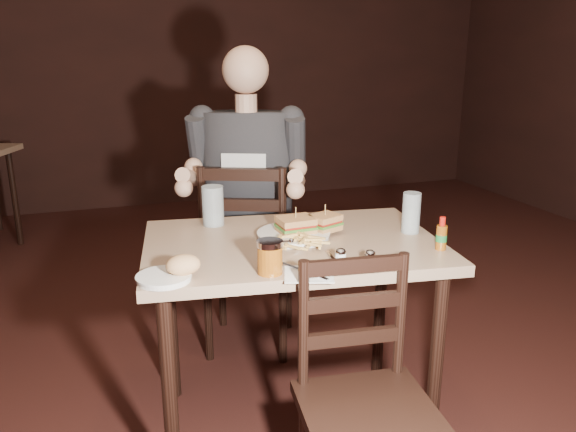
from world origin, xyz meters
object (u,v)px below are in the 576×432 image
object	(u,v)px
chair_far	(250,255)
diner	(246,156)
glass_right	(411,213)
dinner_plate	(294,235)
chair_near	(369,413)
syrup_dispenser	(270,257)
hot_sauce	(442,233)
main_table	(292,265)
side_plate	(164,279)
glass_left	(213,206)

from	to	relation	value
chair_far	diner	xyz separation A→B (m)	(-0.02, -0.05, 0.50)
glass_right	diner	bearing A→B (deg)	124.33
chair_far	dinner_plate	size ratio (longest dim) A/B	3.62
chair_near	glass_right	distance (m)	0.79
glass_right	syrup_dispenser	size ratio (longest dim) A/B	1.45
glass_right	hot_sauce	bearing A→B (deg)	-89.83
hot_sauce	syrup_dispenser	bearing A→B (deg)	-178.34
diner	dinner_plate	distance (m)	0.63
main_table	chair_far	size ratio (longest dim) A/B	1.20
chair_far	chair_near	world-z (taller)	chair_far
diner	hot_sauce	xyz separation A→B (m)	(0.46, -0.88, -0.14)
side_plate	glass_right	bearing A→B (deg)	10.57
diner	syrup_dispenser	bearing A→B (deg)	-77.40
chair_far	diner	distance (m)	0.50
chair_near	glass_right	bearing A→B (deg)	58.21
syrup_dispenser	side_plate	world-z (taller)	syrup_dispenser
chair_near	syrup_dispenser	distance (m)	0.54
chair_near	glass_left	bearing A→B (deg)	114.38
chair_far	syrup_dispenser	distance (m)	1.03
glass_left	chair_far	bearing A→B (deg)	58.00
glass_left	side_plate	world-z (taller)	glass_left
glass_left	chair_near	bearing A→B (deg)	-72.33
chair_near	dinner_plate	bearing A→B (deg)	98.95
chair_far	glass_left	distance (m)	0.59
dinner_plate	hot_sauce	distance (m)	0.53
dinner_plate	diner	bearing A→B (deg)	92.24
glass_left	hot_sauce	xyz separation A→B (m)	(0.69, -0.54, -0.02)
diner	dinner_plate	size ratio (longest dim) A/B	3.68
diner	dinner_plate	xyz separation A→B (m)	(0.02, -0.60, -0.20)
chair_far	side_plate	distance (m)	1.07
dinner_plate	glass_right	bearing A→B (deg)	-10.71
diner	hot_sauce	size ratio (longest dim) A/B	8.16
hot_sauce	diner	bearing A→B (deg)	117.74
glass_right	side_plate	size ratio (longest dim) A/B	0.95
chair_near	glass_right	xyz separation A→B (m)	(0.42, 0.52, 0.43)
syrup_dispenser	main_table	bearing A→B (deg)	65.93
glass_left	hot_sauce	bearing A→B (deg)	-37.86
dinner_plate	hot_sauce	xyz separation A→B (m)	(0.44, -0.29, 0.05)
chair_near	glass_left	world-z (taller)	glass_left
diner	main_table	bearing A→B (deg)	-66.72
main_table	diner	distance (m)	0.70
chair_far	glass_right	size ratio (longest dim) A/B	6.16
chair_far	dinner_plate	distance (m)	0.71
chair_near	hot_sauce	distance (m)	0.67
chair_far	dinner_plate	xyz separation A→B (m)	(0.00, -0.64, 0.30)
chair_near	hot_sauce	xyz separation A→B (m)	(0.42, 0.32, 0.41)
glass_left	side_plate	distance (m)	0.57
main_table	hot_sauce	distance (m)	0.55
glass_left	diner	bearing A→B (deg)	56.88
main_table	glass_left	size ratio (longest dim) A/B	7.31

